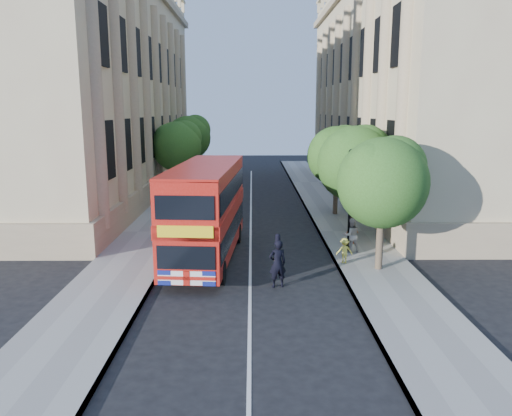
{
  "coord_description": "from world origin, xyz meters",
  "views": [
    {
      "loc": [
        0.09,
        -18.52,
        7.22
      ],
      "look_at": [
        0.29,
        6.11,
        2.3
      ],
      "focal_mm": 35.0,
      "sensor_mm": 36.0,
      "label": 1
    }
  ],
  "objects_px": {
    "double_decker_bus": "(206,209)",
    "lamp_post": "(350,204)",
    "box_van": "(210,194)",
    "police_constable": "(277,264)",
    "woman_pedestrian": "(351,235)"
  },
  "relations": [
    {
      "from": "double_decker_bus",
      "to": "woman_pedestrian",
      "type": "distance_m",
      "value": 7.39
    },
    {
      "from": "box_van",
      "to": "police_constable",
      "type": "relative_size",
      "value": 2.37
    },
    {
      "from": "lamp_post",
      "to": "double_decker_bus",
      "type": "bearing_deg",
      "value": -170.26
    },
    {
      "from": "double_decker_bus",
      "to": "lamp_post",
      "type": "bearing_deg",
      "value": 13.94
    },
    {
      "from": "double_decker_bus",
      "to": "woman_pedestrian",
      "type": "bearing_deg",
      "value": 11.69
    },
    {
      "from": "box_van",
      "to": "woman_pedestrian",
      "type": "relative_size",
      "value": 2.75
    },
    {
      "from": "box_van",
      "to": "woman_pedestrian",
      "type": "bearing_deg",
      "value": -53.43
    },
    {
      "from": "double_decker_bus",
      "to": "woman_pedestrian",
      "type": "height_order",
      "value": "double_decker_bus"
    },
    {
      "from": "lamp_post",
      "to": "woman_pedestrian",
      "type": "bearing_deg",
      "value": -74.77
    },
    {
      "from": "box_van",
      "to": "woman_pedestrian",
      "type": "height_order",
      "value": "box_van"
    },
    {
      "from": "lamp_post",
      "to": "police_constable",
      "type": "distance_m",
      "value": 6.5
    },
    {
      "from": "double_decker_bus",
      "to": "police_constable",
      "type": "distance_m",
      "value": 5.19
    },
    {
      "from": "double_decker_bus",
      "to": "woman_pedestrian",
      "type": "xyz_separation_m",
      "value": [
        7.17,
        0.94,
        -1.53
      ]
    },
    {
      "from": "lamp_post",
      "to": "double_decker_bus",
      "type": "height_order",
      "value": "lamp_post"
    },
    {
      "from": "woman_pedestrian",
      "to": "box_van",
      "type": "bearing_deg",
      "value": -61.66
    }
  ]
}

